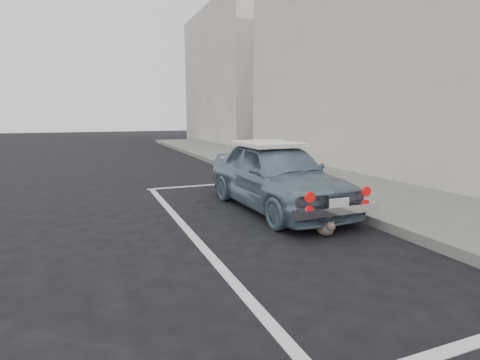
% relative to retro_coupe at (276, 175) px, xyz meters
% --- Properties ---
extents(ground, '(80.00, 80.00, 0.00)m').
position_rel_retro_coupe_xyz_m(ground, '(-0.96, -3.80, -0.63)').
color(ground, black).
rests_on(ground, ground).
extents(sidewalk, '(2.80, 40.00, 0.15)m').
position_rel_retro_coupe_xyz_m(sidewalk, '(2.24, -1.80, -0.56)').
color(sidewalk, '#62615D').
rests_on(sidewalk, ground).
extents(building_far, '(3.50, 10.00, 8.00)m').
position_rel_retro_coupe_xyz_m(building_far, '(5.39, 16.20, 3.37)').
color(building_far, '#ADA69D').
rests_on(building_far, ground).
extents(pline_front, '(3.00, 0.12, 0.01)m').
position_rel_retro_coupe_xyz_m(pline_front, '(-0.46, 2.70, -0.63)').
color(pline_front, silver).
rests_on(pline_front, ground).
extents(pline_side, '(0.12, 7.00, 0.01)m').
position_rel_retro_coupe_xyz_m(pline_side, '(-1.86, -0.80, -0.63)').
color(pline_side, silver).
rests_on(pline_side, ground).
extents(retro_coupe, '(1.57, 3.70, 1.25)m').
position_rel_retro_coupe_xyz_m(retro_coupe, '(0.00, 0.00, 0.00)').
color(retro_coupe, slate).
rests_on(retro_coupe, ground).
extents(cat, '(0.22, 0.48, 0.25)m').
position_rel_retro_coupe_xyz_m(cat, '(-0.08, -1.69, -0.51)').
color(cat, '#6E6054').
rests_on(cat, ground).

